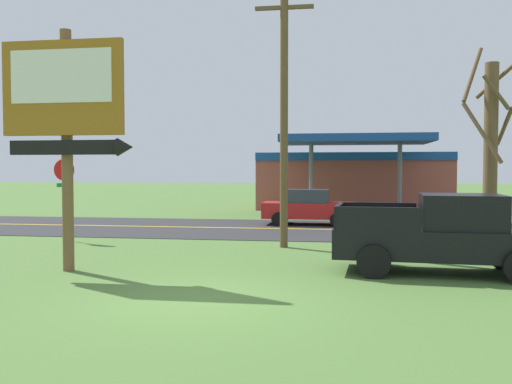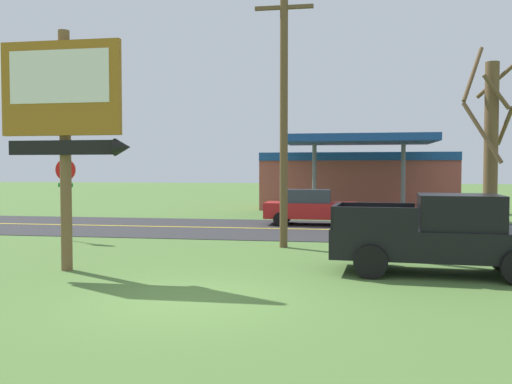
# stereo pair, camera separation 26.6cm
# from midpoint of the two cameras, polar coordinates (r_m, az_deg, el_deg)

# --- Properties ---
(ground_plane) EXTENTS (180.00, 180.00, 0.00)m
(ground_plane) POSITION_cam_midpoint_polar(r_m,az_deg,el_deg) (11.03, -7.16, -11.13)
(ground_plane) COLOR #4C7033
(road_asphalt) EXTENTS (140.00, 8.00, 0.02)m
(road_asphalt) POSITION_cam_midpoint_polar(r_m,az_deg,el_deg) (23.64, 1.52, -3.84)
(road_asphalt) COLOR #2B2B2D
(road_asphalt) RESTS_ON ground
(road_centre_line) EXTENTS (126.00, 0.20, 0.01)m
(road_centre_line) POSITION_cam_midpoint_polar(r_m,az_deg,el_deg) (23.63, 1.52, -3.81)
(road_centre_line) COLOR gold
(road_centre_line) RESTS_ON road_asphalt
(motel_sign) EXTENTS (3.38, 0.54, 6.04)m
(motel_sign) POSITION_cam_midpoint_polar(r_m,az_deg,el_deg) (14.56, -19.62, 8.13)
(motel_sign) COLOR brown
(motel_sign) RESTS_ON ground
(stop_sign) EXTENTS (0.80, 0.08, 2.95)m
(stop_sign) POSITION_cam_midpoint_polar(r_m,az_deg,el_deg) (20.87, -19.63, 0.75)
(stop_sign) COLOR slate
(stop_sign) RESTS_ON ground
(utility_pole) EXTENTS (2.11, 0.26, 9.11)m
(utility_pole) POSITION_cam_midpoint_polar(r_m,az_deg,el_deg) (18.15, 2.51, 9.70)
(utility_pole) COLOR brown
(utility_pole) RESTS_ON ground
(bare_tree) EXTENTS (1.84, 1.85, 6.33)m
(bare_tree) POSITION_cam_midpoint_polar(r_m,az_deg,el_deg) (17.69, 22.75, 3.79)
(bare_tree) COLOR brown
(bare_tree) RESTS_ON ground
(gas_station) EXTENTS (12.00, 11.50, 4.40)m
(gas_station) POSITION_cam_midpoint_polar(r_m,az_deg,el_deg) (36.30, 9.79, 1.36)
(gas_station) COLOR #A84C42
(gas_station) RESTS_ON ground
(pickup_black_parked_on_lawn) EXTENTS (5.33, 2.53, 1.96)m
(pickup_black_parked_on_lawn) POSITION_cam_midpoint_polar(r_m,az_deg,el_deg) (14.24, 18.46, -4.23)
(pickup_black_parked_on_lawn) COLOR black
(pickup_black_parked_on_lawn) RESTS_ON ground
(car_red_near_lane) EXTENTS (4.20, 2.00, 1.64)m
(car_red_near_lane) POSITION_cam_midpoint_polar(r_m,az_deg,el_deg) (25.42, 5.12, -1.55)
(car_red_near_lane) COLOR red
(car_red_near_lane) RESTS_ON ground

